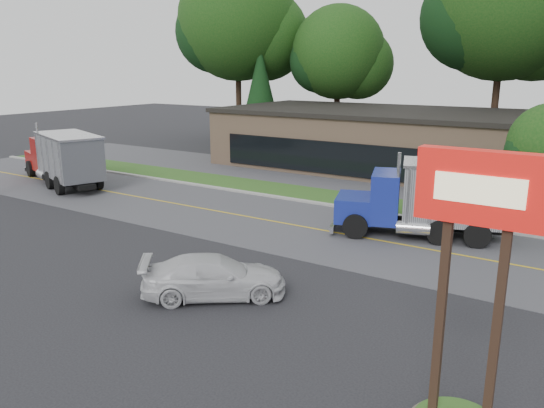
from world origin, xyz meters
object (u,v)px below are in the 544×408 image
at_px(dump_truck_red, 64,157).
at_px(bilo_sign, 464,357).
at_px(rally_car, 214,276).
at_px(dump_truck_blue, 428,197).

bearing_deg(dump_truck_red, bilo_sign, 177.52).
bearing_deg(bilo_sign, rally_car, 160.01).
bearing_deg(bilo_sign, dump_truck_blue, 109.44).
bearing_deg(dump_truck_red, dump_truck_blue, -155.25).
height_order(dump_truck_red, dump_truck_blue, same).
relative_size(bilo_sign, rally_car, 1.27).
distance_m(bilo_sign, dump_truck_blue, 14.05).
distance_m(bilo_sign, rally_car, 9.23).
bearing_deg(rally_car, dump_truck_red, 27.57).
bearing_deg(dump_truck_blue, bilo_sign, 91.18).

